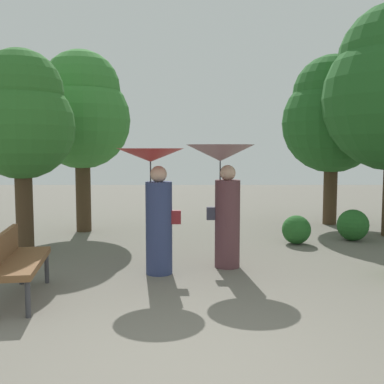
{
  "coord_description": "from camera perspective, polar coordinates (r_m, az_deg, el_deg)",
  "views": [
    {
      "loc": [
        -0.03,
        -3.62,
        1.87
      ],
      "look_at": [
        0.0,
        3.68,
        1.18
      ],
      "focal_mm": 43.48,
      "sensor_mm": 36.0,
      "label": 1
    }
  ],
  "objects": [
    {
      "name": "ground_plane",
      "position": [
        4.07,
        0.24,
        -21.85
      ],
      "size": [
        40.0,
        40.0,
        0.0
      ],
      "primitive_type": "plane",
      "color": "#6B665B"
    },
    {
      "name": "person_left",
      "position": [
        6.86,
        -4.79,
        -0.14
      ],
      "size": [
        0.99,
        0.99,
        1.86
      ],
      "rotation": [
        0.0,
        0.0,
        1.54
      ],
      "color": "navy",
      "rests_on": "ground"
    },
    {
      "name": "person_right",
      "position": [
        7.23,
        3.62,
        1.11
      ],
      "size": [
        1.06,
        1.06,
        1.92
      ],
      "rotation": [
        0.0,
        0.0,
        1.54
      ],
      "color": "#563338",
      "rests_on": "ground"
    },
    {
      "name": "park_bench",
      "position": [
        6.16,
        -21.01,
        -7.68
      ],
      "size": [
        0.71,
        1.56,
        0.83
      ],
      "rotation": [
        0.0,
        0.0,
        1.72
      ],
      "color": "#38383D",
      "rests_on": "ground"
    },
    {
      "name": "tree_near_left",
      "position": [
        10.67,
        -13.66,
        9.65
      ],
      "size": [
        2.15,
        2.15,
        4.01
      ],
      "color": "#42301E",
      "rests_on": "ground"
    },
    {
      "name": "tree_mid_left",
      "position": [
        8.62,
        -20.47,
        8.7
      ],
      "size": [
        1.82,
        1.82,
        3.56
      ],
      "color": "#42301E",
      "rests_on": "ground"
    },
    {
      "name": "tree_mid_right",
      "position": [
        11.86,
        16.58,
        9.12
      ],
      "size": [
        2.41,
        2.41,
        4.1
      ],
      "color": "#42301E",
      "rests_on": "ground"
    },
    {
      "name": "bush_path_left",
      "position": [
        9.32,
        12.43,
        -4.52
      ],
      "size": [
        0.56,
        0.56,
        0.56
      ],
      "primitive_type": "sphere",
      "color": "#235B23",
      "rests_on": "ground"
    },
    {
      "name": "bush_path_right",
      "position": [
        9.96,
        18.89,
        -3.84
      ],
      "size": [
        0.63,
        0.63,
        0.63
      ],
      "primitive_type": "sphere",
      "color": "#235B23",
      "rests_on": "ground"
    }
  ]
}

